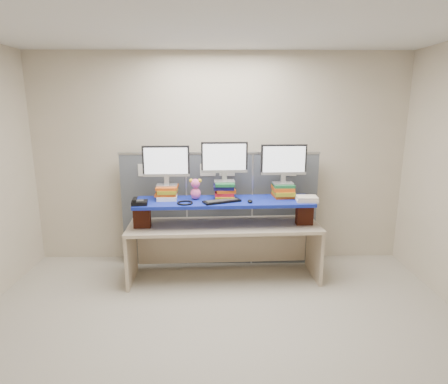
{
  "coord_description": "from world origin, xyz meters",
  "views": [
    {
      "loc": [
        -0.01,
        -3.02,
        2.13
      ],
      "look_at": [
        0.05,
        1.31,
        1.11
      ],
      "focal_mm": 30.0,
      "sensor_mm": 36.0,
      "label": 1
    }
  ],
  "objects_px": {
    "desk": "(224,235)",
    "desk_phone": "(139,202)",
    "monitor_left": "(166,163)",
    "blue_board": "(224,202)",
    "monitor_center": "(224,159)",
    "monitor_right": "(284,162)",
    "keyboard": "(222,201)"
  },
  "relations": [
    {
      "from": "blue_board",
      "to": "monitor_center",
      "type": "relative_size",
      "value": 3.78
    },
    {
      "from": "monitor_center",
      "to": "monitor_right",
      "type": "height_order",
      "value": "monitor_center"
    },
    {
      "from": "monitor_left",
      "to": "desk",
      "type": "bearing_deg",
      "value": -9.84
    },
    {
      "from": "monitor_center",
      "to": "monitor_left",
      "type": "bearing_deg",
      "value": 180.0
    },
    {
      "from": "blue_board",
      "to": "monitor_left",
      "type": "xyz_separation_m",
      "value": [
        -0.69,
        0.09,
        0.45
      ]
    },
    {
      "from": "desk",
      "to": "monitor_right",
      "type": "relative_size",
      "value": 4.2
    },
    {
      "from": "desk",
      "to": "desk_phone",
      "type": "height_order",
      "value": "desk_phone"
    },
    {
      "from": "monitor_center",
      "to": "monitor_right",
      "type": "xyz_separation_m",
      "value": [
        0.72,
        0.03,
        -0.03
      ]
    },
    {
      "from": "monitor_left",
      "to": "monitor_right",
      "type": "xyz_separation_m",
      "value": [
        1.42,
        0.07,
        0.01
      ]
    },
    {
      "from": "desk",
      "to": "keyboard",
      "type": "height_order",
      "value": "keyboard"
    },
    {
      "from": "blue_board",
      "to": "keyboard",
      "type": "distance_m",
      "value": 0.11
    },
    {
      "from": "keyboard",
      "to": "blue_board",
      "type": "bearing_deg",
      "value": 51.7
    },
    {
      "from": "keyboard",
      "to": "desk",
      "type": "bearing_deg",
      "value": 51.7
    },
    {
      "from": "desk",
      "to": "blue_board",
      "type": "xyz_separation_m",
      "value": [
        0.0,
        0.0,
        0.43
      ]
    },
    {
      "from": "blue_board",
      "to": "monitor_right",
      "type": "xyz_separation_m",
      "value": [
        0.73,
        0.15,
        0.46
      ]
    },
    {
      "from": "desk",
      "to": "desk_phone",
      "type": "bearing_deg",
      "value": -171.37
    },
    {
      "from": "desk",
      "to": "monitor_center",
      "type": "distance_m",
      "value": 0.93
    },
    {
      "from": "blue_board",
      "to": "monitor_left",
      "type": "bearing_deg",
      "value": 170.16
    },
    {
      "from": "monitor_center",
      "to": "desk_phone",
      "type": "height_order",
      "value": "monitor_center"
    },
    {
      "from": "monitor_right",
      "to": "keyboard",
      "type": "xyz_separation_m",
      "value": [
        -0.75,
        -0.25,
        -0.43
      ]
    },
    {
      "from": "monitor_center",
      "to": "desk_phone",
      "type": "xyz_separation_m",
      "value": [
        -0.98,
        -0.31,
        -0.44
      ]
    },
    {
      "from": "monitor_left",
      "to": "monitor_right",
      "type": "height_order",
      "value": "monitor_right"
    },
    {
      "from": "desk",
      "to": "monitor_center",
      "type": "bearing_deg",
      "value": 84.49
    },
    {
      "from": "desk",
      "to": "monitor_right",
      "type": "xyz_separation_m",
      "value": [
        0.73,
        0.15,
        0.89
      ]
    },
    {
      "from": "desk",
      "to": "keyboard",
      "type": "xyz_separation_m",
      "value": [
        -0.03,
        -0.1,
        0.46
      ]
    },
    {
      "from": "keyboard",
      "to": "desk_phone",
      "type": "height_order",
      "value": "desk_phone"
    },
    {
      "from": "monitor_center",
      "to": "monitor_right",
      "type": "distance_m",
      "value": 0.72
    },
    {
      "from": "desk_phone",
      "to": "blue_board",
      "type": "bearing_deg",
      "value": 4.06
    },
    {
      "from": "monitor_center",
      "to": "monitor_right",
      "type": "relative_size",
      "value": 1.0
    },
    {
      "from": "desk_phone",
      "to": "monitor_center",
      "type": "bearing_deg",
      "value": 10.51
    },
    {
      "from": "keyboard",
      "to": "monitor_left",
      "type": "bearing_deg",
      "value": 140.76
    },
    {
      "from": "monitor_center",
      "to": "monitor_right",
      "type": "bearing_deg",
      "value": 0.0
    }
  ]
}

